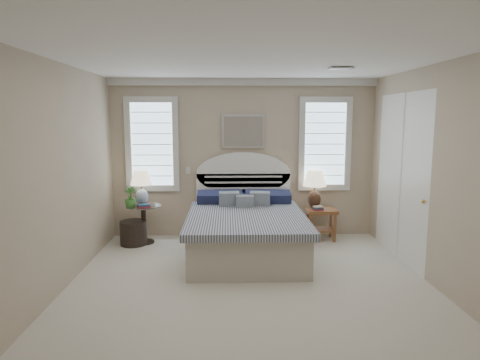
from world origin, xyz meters
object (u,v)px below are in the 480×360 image
at_px(side_table_left, 144,220).
at_px(nightstand_right, 321,217).
at_px(lamp_right, 315,185).
at_px(lamp_left, 141,184).
at_px(bed, 246,229).
at_px(floor_pot, 133,233).

relative_size(side_table_left, nightstand_right, 1.19).
height_order(side_table_left, lamp_right, lamp_right).
distance_m(side_table_left, nightstand_right, 2.95).
bearing_deg(lamp_left, side_table_left, -62.95).
relative_size(bed, side_table_left, 3.61).
height_order(bed, lamp_left, bed).
distance_m(nightstand_right, lamp_right, 0.56).
bearing_deg(side_table_left, nightstand_right, 1.94).
height_order(floor_pot, lamp_left, lamp_left).
bearing_deg(lamp_right, bed, -145.20).
distance_m(side_table_left, lamp_right, 2.92).
height_order(bed, lamp_right, bed).
bearing_deg(floor_pot, nightstand_right, 3.42).
bearing_deg(floor_pot, lamp_left, 51.19).
xyz_separation_m(side_table_left, floor_pot, (-0.16, -0.09, -0.19)).
xyz_separation_m(nightstand_right, lamp_left, (-2.98, -0.03, 0.59)).
bearing_deg(side_table_left, lamp_left, 117.05).
xyz_separation_m(bed, lamp_right, (1.21, 0.84, 0.53)).
bearing_deg(lamp_left, nightstand_right, 0.64).
distance_m(side_table_left, lamp_left, 0.60).
height_order(bed, floor_pot, bed).
bearing_deg(lamp_right, nightstand_right, -57.26).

